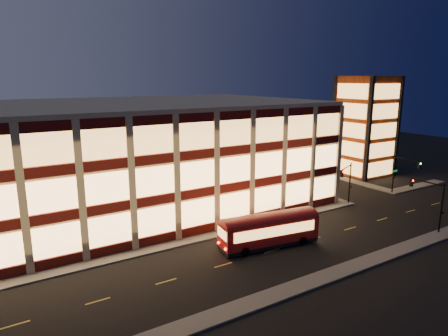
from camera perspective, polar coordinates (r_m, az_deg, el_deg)
ground at (r=45.28m, az=-2.02°, el=-10.22°), size 200.00×200.00×0.00m
sidewalk_office_south at (r=44.78m, az=-6.05°, el=-10.45°), size 54.00×2.00×0.15m
sidewalk_office_east at (r=71.07m, az=7.17°, el=-1.67°), size 2.00×30.00×0.15m
sidewalk_tower_south at (r=73.40m, az=25.67°, el=-2.40°), size 14.00×2.00×0.15m
sidewalk_tower_west at (r=78.34m, az=13.42°, el=-0.57°), size 2.00×30.00×0.15m
sidewalk_near at (r=35.75m, az=8.99°, el=-16.90°), size 100.00×2.00×0.15m
office_building at (r=56.93m, az=-13.24°, el=1.87°), size 50.45×30.45×14.50m
stair_tower at (r=77.98m, az=19.50°, el=5.65°), size 8.60×8.60×18.00m
traffic_signal_far at (r=57.94m, az=17.18°, el=-1.35°), size 3.79×1.87×6.00m
traffic_signal_right at (r=66.30m, az=24.15°, el=-0.18°), size 1.20×4.37×6.00m
traffic_signal_near at (r=52.70m, az=27.39°, el=-3.60°), size 0.32×4.45×6.00m
trolley_bus at (r=43.24m, az=6.45°, el=-8.52°), size 11.15×4.28×3.68m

